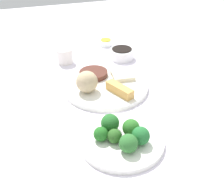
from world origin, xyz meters
name	(u,v)px	position (x,y,z in m)	size (l,w,h in m)	color
tabletop	(116,85)	(0.00, 0.00, 0.01)	(2.20, 2.20, 0.02)	white
main_plate	(106,86)	(0.03, -0.05, 0.03)	(0.29, 0.29, 0.02)	white
rice_scoop	(87,82)	(0.05, -0.12, 0.07)	(0.07, 0.07, 0.07)	tan
spring_roll	(120,90)	(0.10, -0.02, 0.05)	(0.10, 0.03, 0.03)	#D79F4F
crab_rangoon_wonton	(123,76)	(0.00, 0.03, 0.04)	(0.07, 0.07, 0.01)	beige
stir_fry_heap	(93,74)	(-0.05, -0.07, 0.04)	(0.10, 0.10, 0.02)	#4F261D
broccoli_plate	(122,140)	(0.30, -0.09, 0.03)	(0.22, 0.22, 0.01)	white
broccoli_floret_0	(114,136)	(0.30, -0.11, 0.05)	(0.04, 0.04, 0.04)	#2B5D21
broccoli_floret_1	(131,128)	(0.29, -0.06, 0.06)	(0.05, 0.05, 0.05)	#2C6E26
broccoli_floret_2	(129,143)	(0.35, -0.09, 0.06)	(0.05, 0.05, 0.05)	#2E6D2E
broccoli_floret_3	(141,136)	(0.33, -0.05, 0.06)	(0.05, 0.05, 0.05)	#226B2F
broccoli_floret_4	(110,123)	(0.26, -0.11, 0.06)	(0.05, 0.05, 0.05)	#236526
broccoli_floret_5	(101,134)	(0.29, -0.14, 0.05)	(0.04, 0.04, 0.04)	#216620
soy_sauce_bowl	(122,54)	(-0.18, 0.09, 0.04)	(0.10, 0.10, 0.04)	white
soy_sauce_bowl_liquid	(122,49)	(-0.18, 0.09, 0.06)	(0.08, 0.08, 0.00)	black
sauce_ramekin_hot_mustard	(106,43)	(-0.33, 0.07, 0.03)	(0.05, 0.05, 0.03)	white
sauce_ramekin_hot_mustard_liquid	(106,40)	(-0.33, 0.07, 0.05)	(0.04, 0.04, 0.00)	yellow
teacup	(65,56)	(-0.22, -0.14, 0.05)	(0.06, 0.06, 0.06)	white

